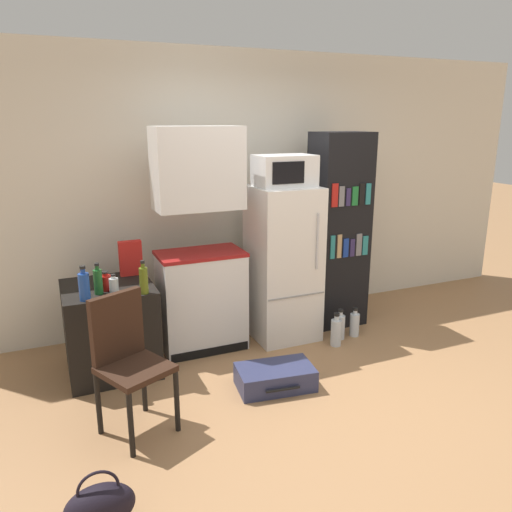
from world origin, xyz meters
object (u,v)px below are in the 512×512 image
object	(u,v)px
refrigerator	(283,263)
bottle_olive_oil	(144,280)
microwave	(285,171)
chair	(126,352)
bottle_ketchup_red	(106,282)
water_bottle_middle	(340,326)
bottle_green_tall	(98,281)
bottle_clear_short	(114,285)
bookshelf	(338,231)
cereal_box	(131,258)
bottle_blue_soda	(84,286)
water_bottle_back	(336,332)
side_table	(111,328)
suitcase_large_flat	(275,377)
water_bottle_front	(354,324)
handbag	(100,506)
kitchen_hutch	(200,250)

from	to	relation	value
refrigerator	bottle_olive_oil	size ratio (longest dim) A/B	5.52
microwave	chair	xyz separation A→B (m)	(-1.62, -0.95, -1.03)
bottle_ketchup_red	water_bottle_middle	bearing A→B (deg)	-3.74
bottle_olive_oil	bottle_green_tall	xyz separation A→B (m)	(-0.32, 0.13, -0.01)
bottle_clear_short	bookshelf	bearing A→B (deg)	8.75
refrigerator	cereal_box	size ratio (longest dim) A/B	4.84
bottle_blue_soda	cereal_box	xyz separation A→B (m)	(0.43, 0.50, 0.04)
refrigerator	cereal_box	xyz separation A→B (m)	(-1.38, 0.16, 0.16)
bottle_green_tall	water_bottle_back	bearing A→B (deg)	-4.99
water_bottle_middle	bookshelf	bearing A→B (deg)	64.56
refrigerator	bottle_green_tall	bearing A→B (deg)	-172.19
refrigerator	bottle_blue_soda	bearing A→B (deg)	-169.41
side_table	bottle_ketchup_red	distance (m)	0.45
chair	side_table	bearing A→B (deg)	64.42
refrigerator	bottle_olive_oil	bearing A→B (deg)	-165.24
bottle_olive_oil	bottle_ketchup_red	distance (m)	0.33
refrigerator	microwave	xyz separation A→B (m)	(-0.00, -0.00, 0.87)
suitcase_large_flat	bottle_ketchup_red	bearing A→B (deg)	155.61
bookshelf	water_bottle_back	distance (m)	1.01
refrigerator	bookshelf	distance (m)	0.70
water_bottle_front	handbag	bearing A→B (deg)	-149.89
kitchen_hutch	water_bottle_front	bearing A→B (deg)	-14.12
bottle_green_tall	cereal_box	xyz separation A→B (m)	(0.32, 0.40, 0.05)
bottle_blue_soda	suitcase_large_flat	bearing A→B (deg)	-22.08
bottle_blue_soda	water_bottle_back	distance (m)	2.27
bottle_ketchup_red	cereal_box	size ratio (longest dim) A/B	0.50
cereal_box	chair	bearing A→B (deg)	-102.04
bottle_green_tall	water_bottle_front	distance (m)	2.44
side_table	bottle_olive_oil	bearing A→B (deg)	-50.86
suitcase_large_flat	microwave	bearing A→B (deg)	68.03
side_table	bottle_olive_oil	world-z (taller)	bottle_olive_oil
bottle_clear_short	water_bottle_middle	size ratio (longest dim) A/B	0.50
side_table	refrigerator	bearing A→B (deg)	2.25
suitcase_large_flat	side_table	bearing A→B (deg)	151.69
handbag	water_bottle_back	size ratio (longest dim) A/B	1.12
side_table	water_bottle_back	xyz separation A→B (m)	(1.97, -0.35, -0.23)
bottle_green_tall	water_bottle_back	size ratio (longest dim) A/B	0.77
bottle_blue_soda	chair	world-z (taller)	bottle_blue_soda
bottle_blue_soda	water_bottle_middle	bearing A→B (deg)	0.93
kitchen_hutch	bookshelf	bearing A→B (deg)	1.05
bottle_olive_oil	cereal_box	size ratio (longest dim) A/B	0.88
bottle_olive_oil	handbag	distance (m)	1.68
bottle_olive_oil	water_bottle_back	size ratio (longest dim) A/B	0.82
handbag	cereal_box	bearing A→B (deg)	74.60
chair	water_bottle_back	size ratio (longest dim) A/B	2.95
refrigerator	water_bottle_middle	size ratio (longest dim) A/B	4.83
bottle_clear_short	chair	world-z (taller)	chair
kitchen_hutch	bookshelf	xyz separation A→B (m)	(1.44, 0.03, 0.04)
bottle_ketchup_red	cereal_box	xyz separation A→B (m)	(0.25, 0.33, 0.09)
microwave	bottle_olive_oil	size ratio (longest dim) A/B	2.00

